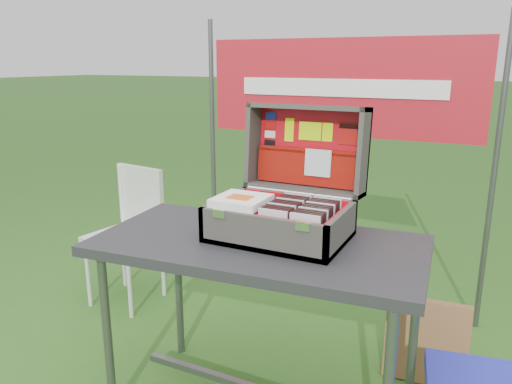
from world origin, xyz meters
The scene contains 84 objects.
table centered at (0.07, -0.10, 0.39)m, with size 1.25×0.63×0.78m, color #2A2A2D, non-canonical shape.
table_top centered at (0.07, -0.10, 0.76)m, with size 1.25×0.63×0.04m, color #2A2A2D.
table_leg_fl centered at (-0.49, -0.35, 0.37)m, with size 0.04×0.04×0.74m, color #59595B.
table_leg_bl centered at (-0.49, 0.16, 0.37)m, with size 0.04×0.04×0.74m, color #59595B.
table_leg_br centered at (0.64, 0.16, 0.37)m, with size 0.04×0.04×0.74m, color #59595B.
suitcase centered at (0.13, 0.03, 1.03)m, with size 0.51×0.52×0.49m, color #45423D, non-canonical shape.
suitcase_base_bottom centered at (0.13, -0.03, 0.79)m, with size 0.51×0.36×0.02m, color #45423D.
suitcase_base_wall_front centered at (0.13, -0.20, 0.85)m, with size 0.51×0.02×0.14m, color #45423D.
suitcase_base_wall_back centered at (0.13, 0.14, 0.85)m, with size 0.51×0.02×0.14m, color #45423D.
suitcase_base_wall_left centered at (-0.11, -0.03, 0.85)m, with size 0.02×0.36×0.14m, color #45423D.
suitcase_base_wall_right centered at (0.38, -0.03, 0.85)m, with size 0.02×0.36×0.14m, color #45423D.
suitcase_liner_floor centered at (0.13, -0.03, 0.80)m, with size 0.47×0.32×0.01m, color red.
suitcase_latch_left centered at (-0.03, -0.21, 0.91)m, with size 0.05×0.01×0.03m, color silver.
suitcase_latch_right centered at (0.30, -0.21, 0.91)m, with size 0.05×0.01×0.03m, color silver.
suitcase_hinge centered at (0.13, 0.15, 0.92)m, with size 0.02×0.02×0.46m, color silver.
suitcase_lid_back centered at (0.13, 0.29, 1.09)m, with size 0.51×0.36×0.02m, color #45423D.
suitcase_lid_rim_far centered at (0.13, 0.25, 1.26)m, with size 0.51×0.02×0.14m, color #45423D.
suitcase_lid_rim_near centered at (0.13, 0.22, 0.92)m, with size 0.51×0.02×0.14m, color #45423D.
suitcase_lid_rim_left centered at (-0.11, 0.23, 1.09)m, with size 0.02×0.36×0.14m, color #45423D.
suitcase_lid_rim_right centered at (0.38, 0.23, 1.09)m, with size 0.02×0.36×0.14m, color #45423D.
suitcase_lid_liner centered at (0.13, 0.28, 1.09)m, with size 0.46×0.32×0.01m, color red.
suitcase_liner_wall_front centered at (0.13, -0.19, 0.86)m, with size 0.47×0.01×0.12m, color red.
suitcase_liner_wall_back centered at (0.13, 0.13, 0.86)m, with size 0.47×0.01×0.12m, color red.
suitcase_liner_wall_left centered at (-0.10, -0.03, 0.86)m, with size 0.01×0.32×0.12m, color red.
suitcase_liner_wall_right centered at (0.36, -0.03, 0.86)m, with size 0.01×0.32×0.12m, color red.
suitcase_lid_pocket centered at (0.13, 0.25, 1.01)m, with size 0.45×0.14×0.03m, color maroon.
suitcase_pocket_edge centered at (0.13, 0.25, 1.08)m, with size 0.44×0.02×0.02m, color maroon.
suitcase_pocket_cd centered at (0.19, 0.24, 1.03)m, with size 0.11×0.11×0.01m, color silver.
lid_sticker_cc_a centered at (-0.05, 0.28, 1.21)m, with size 0.05×0.03×0.00m, color #1933B2.
lid_sticker_cc_b centered at (-0.05, 0.28, 1.17)m, with size 0.05×0.03×0.00m, color #A70F0D.
lid_sticker_cc_c centered at (-0.05, 0.28, 1.13)m, with size 0.05×0.03×0.00m, color white.
lid_sticker_cc_d centered at (-0.05, 0.27, 1.09)m, with size 0.05×0.03×0.00m, color black.
lid_card_neon_tall centered at (0.04, 0.28, 1.16)m, with size 0.04×0.10×0.00m, color #BEEB03.
lid_card_neon_main centered at (0.13, 0.28, 1.16)m, with size 0.10×0.08×0.00m, color #BEEB03.
lid_card_neon_small centered at (0.21, 0.28, 1.16)m, with size 0.05×0.08×0.00m, color #BEEB03.
lid_sticker_band centered at (0.30, 0.28, 1.16)m, with size 0.09×0.09×0.00m, color #A70F0D.
lid_sticker_band_bar centered at (0.30, 0.28, 1.19)m, with size 0.08×0.02×0.00m, color black.
cd_left_0 centered at (0.16, -0.17, 0.87)m, with size 0.11×0.01×0.13m, color silver.
cd_left_1 centered at (0.16, -0.15, 0.87)m, with size 0.11×0.01×0.13m, color black.
cd_left_2 centered at (0.16, -0.13, 0.87)m, with size 0.11×0.01×0.13m, color black.
cd_left_3 centered at (0.16, -0.11, 0.87)m, with size 0.11×0.01×0.13m, color black.
cd_left_4 centered at (0.16, -0.09, 0.87)m, with size 0.11×0.01×0.13m, color silver.
cd_left_5 centered at (0.16, -0.07, 0.87)m, with size 0.11×0.01×0.13m, color black.
cd_left_6 centered at (0.16, -0.05, 0.87)m, with size 0.11×0.01×0.13m, color black.
cd_left_7 centered at (0.16, -0.03, 0.87)m, with size 0.11×0.01×0.13m, color black.
cd_left_8 centered at (0.16, -0.01, 0.87)m, with size 0.11×0.01×0.13m, color silver.
cd_left_9 centered at (0.16, 0.01, 0.87)m, with size 0.11×0.01×0.13m, color black.
cd_left_10 centered at (0.16, 0.03, 0.87)m, with size 0.11×0.01×0.13m, color black.
cd_left_11 centered at (0.16, 0.05, 0.87)m, with size 0.11×0.01×0.13m, color black.
cd_left_12 centered at (0.16, 0.07, 0.87)m, with size 0.11×0.01×0.13m, color silver.
cd_right_0 centered at (0.29, -0.17, 0.87)m, with size 0.11×0.01×0.13m, color silver.
cd_right_1 centered at (0.29, -0.15, 0.87)m, with size 0.11×0.01×0.13m, color black.
cd_right_2 centered at (0.29, -0.13, 0.87)m, with size 0.11×0.01×0.13m, color black.
cd_right_3 centered at (0.29, -0.11, 0.87)m, with size 0.11×0.01×0.13m, color black.
cd_right_4 centered at (0.29, -0.09, 0.87)m, with size 0.11×0.01×0.13m, color silver.
cd_right_5 centered at (0.29, -0.07, 0.87)m, with size 0.11×0.01×0.13m, color black.
cd_right_6 centered at (0.29, -0.05, 0.87)m, with size 0.11×0.01×0.13m, color black.
cd_right_7 centered at (0.29, -0.03, 0.87)m, with size 0.11×0.01×0.13m, color black.
cd_right_8 centered at (0.29, -0.01, 0.87)m, with size 0.11×0.01×0.13m, color silver.
cd_right_9 centered at (0.29, 0.01, 0.87)m, with size 0.11×0.01×0.13m, color black.
cd_right_10 centered at (0.29, 0.03, 0.87)m, with size 0.11×0.01×0.13m, color black.
cd_right_11 centered at (0.29, 0.05, 0.87)m, with size 0.11×0.01×0.13m, color black.
cd_right_12 centered at (0.29, 0.07, 0.87)m, with size 0.11×0.01×0.13m, color silver.
songbook_0 centered at (0.00, -0.10, 0.92)m, with size 0.19×0.19×0.01m, color white.
songbook_1 centered at (0.00, -0.10, 0.93)m, with size 0.19×0.19×0.01m, color white.
songbook_2 centered at (0.00, -0.10, 0.93)m, with size 0.19×0.19×0.01m, color white.
songbook_3 centered at (0.00, -0.10, 0.94)m, with size 0.19×0.19×0.01m, color white.
songbook_4 centered at (0.00, -0.10, 0.94)m, with size 0.19×0.19×0.01m, color white.
songbook_5 centered at (0.00, -0.10, 0.95)m, with size 0.19×0.19×0.01m, color white.
songbook_graphic centered at (0.00, -0.11, 0.95)m, with size 0.09×0.07×0.00m, color #D85919.
chair centered at (-1.11, 0.48, 0.41)m, with size 0.37×0.41×0.82m, color silver, non-canonical shape.
chair_seat centered at (-1.11, 0.48, 0.42)m, with size 0.37×0.37×0.03m, color silver.
chair_backrest centered at (-1.11, 0.66, 0.62)m, with size 0.37×0.03×0.39m, color silver.
chair_leg_fl centered at (-1.27, 0.32, 0.21)m, with size 0.02×0.02×0.42m, color silver.
chair_leg_fr centered at (-0.96, 0.32, 0.21)m, with size 0.02×0.02×0.42m, color silver.
chair_leg_bl centered at (-1.27, 0.64, 0.21)m, with size 0.02×0.02×0.42m, color silver.
chair_leg_br centered at (-0.96, 0.64, 0.21)m, with size 0.02×0.02×0.42m, color silver.
chair_upright_left centered at (-1.27, 0.66, 0.61)m, with size 0.02×0.02×0.39m, color silver.
chair_upright_right centered at (-0.96, 0.66, 0.61)m, with size 0.02×0.02×0.39m, color silver.
cardboard_box centered at (0.66, 0.47, 0.19)m, with size 0.37×0.06×0.39m, color #8D5D3D.
banner_post_left centered at (-0.85, 1.10, 0.85)m, with size 0.03×0.03×1.70m, color #59595B.
banner_post_right centered at (0.85, 1.10, 0.85)m, with size 0.03×0.03×1.70m, color #59595B.
banner centered at (0.00, 1.09, 1.30)m, with size 1.60×0.01×0.55m, color #A61520.
banner_text centered at (0.00, 1.08, 1.30)m, with size 1.20×0.00×0.10m, color white.
Camera 1 is at (0.86, -1.71, 1.45)m, focal length 35.00 mm.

